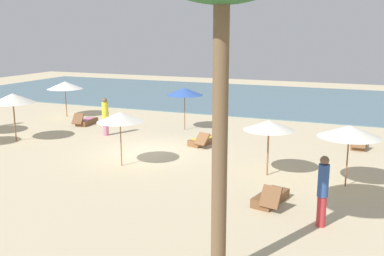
# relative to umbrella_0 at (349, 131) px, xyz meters

# --- Properties ---
(ground_plane) EXTENTS (60.00, 60.00, 0.00)m
(ground_plane) POSITION_rel_umbrella_0_xyz_m (-8.16, 1.42, -1.89)
(ground_plane) COLOR beige
(ocean_water) EXTENTS (48.00, 16.00, 0.06)m
(ocean_water) POSITION_rel_umbrella_0_xyz_m (-8.16, 18.42, -1.86)
(ocean_water) COLOR slate
(ocean_water) RESTS_ON ground_plane
(umbrella_0) EXTENTS (2.04, 2.04, 2.08)m
(umbrella_0) POSITION_rel_umbrella_0_xyz_m (0.00, 0.00, 0.00)
(umbrella_0) COLOR brown
(umbrella_0) RESTS_ON ground_plane
(umbrella_2) EXTENTS (1.77, 1.77, 2.10)m
(umbrella_2) POSITION_rel_umbrella_0_xyz_m (-8.13, -0.82, 0.02)
(umbrella_2) COLOR olive
(umbrella_2) RESTS_ON ground_plane
(umbrella_3) EXTENTS (1.81, 1.81, 2.01)m
(umbrella_3) POSITION_rel_umbrella_0_xyz_m (-2.69, 0.17, -0.05)
(umbrella_3) COLOR olive
(umbrella_3) RESTS_ON ground_plane
(umbrella_4) EXTENTS (1.89, 1.89, 2.21)m
(umbrella_4) POSITION_rel_umbrella_0_xyz_m (-8.43, 6.01, 0.13)
(umbrella_4) COLOR brown
(umbrella_4) RESTS_ON ground_plane
(umbrella_5) EXTENTS (2.11, 2.11, 2.13)m
(umbrella_5) POSITION_rel_umbrella_0_xyz_m (-16.49, 6.64, 0.02)
(umbrella_5) COLOR olive
(umbrella_5) RESTS_ON ground_plane
(umbrella_7) EXTENTS (2.04, 2.04, 2.26)m
(umbrella_7) POSITION_rel_umbrella_0_xyz_m (-14.80, 0.70, 0.15)
(umbrella_7) COLOR brown
(umbrella_7) RESTS_ON ground_plane
(lounger_0) EXTENTS (0.63, 1.65, 0.74)m
(lounger_0) POSITION_rel_umbrella_0_xyz_m (0.19, 5.57, -1.71)
(lounger_0) COLOR brown
(lounger_0) RESTS_ON ground_plane
(lounger_1) EXTENTS (0.76, 1.72, 0.71)m
(lounger_1) POSITION_rel_umbrella_0_xyz_m (-14.01, 5.14, -1.71)
(lounger_1) COLOR brown
(lounger_1) RESTS_ON ground_plane
(lounger_2) EXTENTS (0.92, 1.72, 0.74)m
(lounger_2) POSITION_rel_umbrella_0_xyz_m (-1.98, -2.44, -1.72)
(lounger_2) COLOR brown
(lounger_2) RESTS_ON ground_plane
(lounger_3) EXTENTS (1.07, 1.80, 0.67)m
(lounger_3) POSITION_rel_umbrella_0_xyz_m (-6.41, 3.41, -1.71)
(lounger_3) COLOR brown
(lounger_3) RESTS_ON ground_plane
(person_0) EXTENTS (0.46, 0.46, 1.88)m
(person_0) POSITION_rel_umbrella_0_xyz_m (-11.53, 3.32, -0.93)
(person_0) COLOR #D17299
(person_0) RESTS_ON ground_plane
(person_1) EXTENTS (0.40, 0.40, 1.93)m
(person_1) POSITION_rel_umbrella_0_xyz_m (-0.39, -3.53, -0.87)
(person_1) COLOR #BF3338
(person_1) RESTS_ON ground_plane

